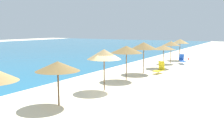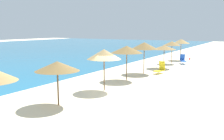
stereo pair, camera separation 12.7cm
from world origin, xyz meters
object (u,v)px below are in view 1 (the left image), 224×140
beach_umbrella_6 (126,49)px  beach_ball (189,59)px  lounge_chair_0 (160,69)px  lounge_chair_1 (182,60)px  beach_umbrella_7 (144,46)px  beach_umbrella_9 (171,43)px  beach_umbrella_10 (180,41)px  beach_umbrella_8 (164,47)px  beach_umbrella_4 (58,66)px  beach_umbrella_5 (104,54)px

beach_umbrella_6 → beach_ball: beach_umbrella_6 is taller
lounge_chair_0 → lounge_chair_1: bearing=-83.1°
lounge_chair_1 → beach_umbrella_7: bearing=55.6°
beach_umbrella_9 → beach_ball: (5.12, -1.05, -2.38)m
beach_umbrella_7 → beach_umbrella_10: (12.46, -0.18, -0.08)m
beach_umbrella_8 → beach_umbrella_7: bearing=173.0°
beach_umbrella_4 → beach_umbrella_6: beach_umbrella_6 is taller
beach_umbrella_9 → lounge_chair_1: (0.46, -1.33, -2.03)m
beach_umbrella_5 → beach_umbrella_7: (7.88, 0.36, 0.13)m
beach_umbrella_7 → lounge_chair_0: (0.80, -1.37, -2.24)m
beach_umbrella_10 → beach_ball: 2.87m
beach_umbrella_6 → beach_umbrella_9: beach_umbrella_6 is taller
beach_umbrella_5 → beach_umbrella_10: (20.34, 0.18, 0.05)m
beach_umbrella_7 → beach_ball: beach_umbrella_7 is taller
beach_umbrella_7 → beach_umbrella_8: bearing=-7.0°
beach_umbrella_8 → beach_umbrella_9: (4.04, 0.38, 0.24)m
beach_umbrella_8 → beach_umbrella_4: bearing=178.1°
beach_umbrella_9 → lounge_chair_0: beach_umbrella_9 is taller
beach_umbrella_5 → lounge_chair_1: 16.89m
beach_umbrella_10 → beach_ball: bearing=-44.1°
lounge_chair_1 → beach_ball: (4.67, 0.28, -0.35)m
beach_umbrella_6 → beach_umbrella_7: size_ratio=0.96×
beach_umbrella_9 → lounge_chair_1: 2.47m
beach_umbrella_8 → lounge_chair_0: (-3.54, -0.84, -1.84)m
beach_umbrella_7 → beach_umbrella_6: bearing=-179.5°
beach_umbrella_7 → beach_umbrella_9: (8.38, -0.15, -0.17)m
beach_umbrella_7 → beach_umbrella_10: 12.46m
beach_umbrella_4 → beach_ball: (25.66, -1.23, -2.09)m
beach_umbrella_8 → lounge_chair_0: beach_umbrella_8 is taller
beach_umbrella_6 → beach_umbrella_4: bearing=179.6°
beach_umbrella_5 → beach_umbrella_10: beach_umbrella_10 is taller
beach_umbrella_6 → beach_umbrella_7: beach_umbrella_7 is taller
beach_umbrella_5 → beach_umbrella_8: size_ratio=1.13×
lounge_chair_0 → lounge_chair_1: lounge_chair_1 is taller
beach_ball → beach_umbrella_8: bearing=175.8°
beach_umbrella_7 → lounge_chair_0: bearing=-59.8°
beach_umbrella_5 → beach_umbrella_8: bearing=-0.8°
beach_umbrella_10 → lounge_chair_1: beach_umbrella_10 is taller
beach_umbrella_5 → beach_umbrella_7: beach_umbrella_7 is taller
beach_umbrella_7 → beach_umbrella_10: bearing=-0.8°
lounge_chair_0 → beach_umbrella_5: bearing=91.1°
beach_umbrella_9 → beach_ball: size_ratio=10.83×
beach_umbrella_6 → beach_umbrella_7: 3.78m
beach_umbrella_6 → lounge_chair_0: (4.57, -1.34, -2.15)m
beach_umbrella_6 → lounge_chair_1: 12.87m
beach_umbrella_8 → beach_umbrella_6: bearing=176.5°
beach_umbrella_6 → lounge_chair_0: beach_umbrella_6 is taller
beach_umbrella_5 → lounge_chair_0: size_ratio=1.95×
beach_umbrella_5 → lounge_chair_1: (16.72, -1.11, -2.07)m
lounge_chair_0 → beach_ball: lounge_chair_0 is taller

